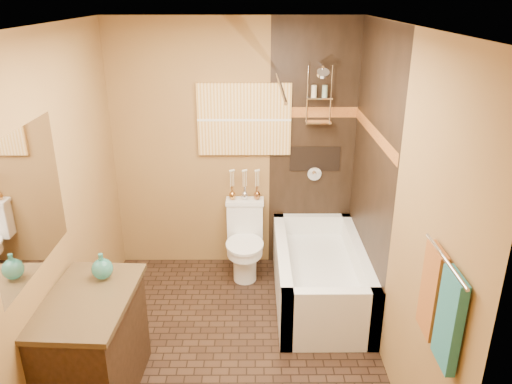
{
  "coord_description": "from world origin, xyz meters",
  "views": [
    {
      "loc": [
        0.19,
        -3.23,
        2.7
      ],
      "look_at": [
        0.21,
        0.4,
        1.23
      ],
      "focal_mm": 35.0,
      "sensor_mm": 36.0,
      "label": 1
    }
  ],
  "objects_px": {
    "toilet": "(245,240)",
    "vanity": "(93,347)",
    "bathtub": "(320,279)",
    "sunset_painting": "(244,120)"
  },
  "relations": [
    {
      "from": "toilet",
      "to": "vanity",
      "type": "height_order",
      "value": "vanity"
    },
    {
      "from": "vanity",
      "to": "bathtub",
      "type": "bearing_deg",
      "value": 37.4
    },
    {
      "from": "sunset_painting",
      "to": "vanity",
      "type": "distance_m",
      "value": 2.44
    },
    {
      "from": "toilet",
      "to": "vanity",
      "type": "distance_m",
      "value": 1.94
    },
    {
      "from": "sunset_painting",
      "to": "vanity",
      "type": "relative_size",
      "value": 0.95
    },
    {
      "from": "sunset_painting",
      "to": "bathtub",
      "type": "relative_size",
      "value": 0.6
    },
    {
      "from": "bathtub",
      "to": "vanity",
      "type": "height_order",
      "value": "vanity"
    },
    {
      "from": "bathtub",
      "to": "vanity",
      "type": "bearing_deg",
      "value": -145.84
    },
    {
      "from": "bathtub",
      "to": "vanity",
      "type": "xyz_separation_m",
      "value": [
        -1.72,
        -1.17,
        0.19
      ]
    },
    {
      "from": "sunset_painting",
      "to": "vanity",
      "type": "height_order",
      "value": "sunset_painting"
    }
  ]
}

